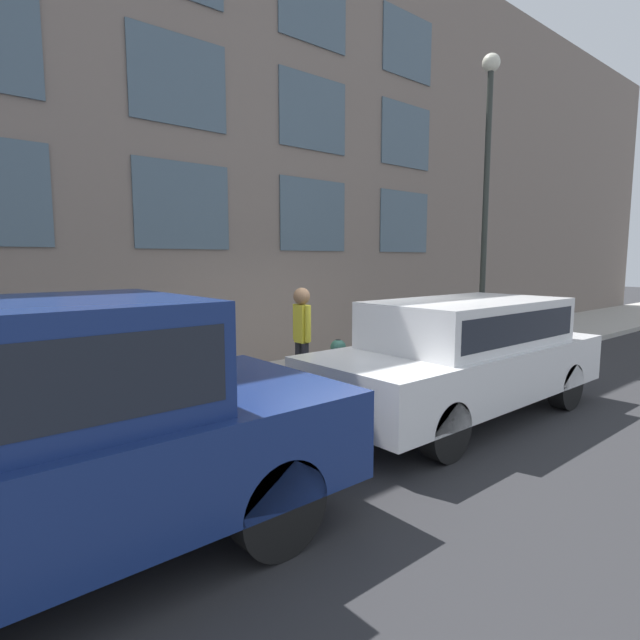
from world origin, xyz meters
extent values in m
plane|color=#2D2D30|center=(0.00, 0.00, 0.00)|extent=(80.00, 80.00, 0.00)
cube|color=#B2ADA3|center=(1.53, 0.00, 0.07)|extent=(3.07, 60.00, 0.13)
cube|color=gray|center=(3.22, 0.00, 4.87)|extent=(0.30, 40.00, 9.73)
cube|color=#4C6070|center=(3.05, -4.45, 3.16)|extent=(0.03, 1.77, 1.50)
cube|color=#4C6070|center=(3.05, -1.48, 3.16)|extent=(0.03, 1.77, 1.50)
cube|color=#4C6070|center=(3.05, 1.48, 3.16)|extent=(0.03, 1.77, 1.50)
cube|color=#4C6070|center=(3.05, -4.45, 5.25)|extent=(0.03, 1.77, 1.50)
cube|color=#4C6070|center=(3.05, -1.48, 5.25)|extent=(0.03, 1.77, 1.50)
cube|color=#4C6070|center=(3.05, 1.48, 5.25)|extent=(0.03, 1.77, 1.50)
cube|color=#4C6070|center=(3.05, -4.45, 7.35)|extent=(0.03, 1.77, 1.50)
cube|color=#4C6070|center=(3.05, -1.48, 7.35)|extent=(0.03, 1.77, 1.50)
cylinder|color=#2D7260|center=(0.39, 0.22, 0.15)|extent=(0.32, 0.32, 0.04)
cylinder|color=#2D7260|center=(0.39, 0.22, 0.49)|extent=(0.24, 0.24, 0.72)
sphere|color=#2C5D50|center=(0.39, 0.22, 0.85)|extent=(0.25, 0.25, 0.25)
cylinder|color=black|center=(0.39, 0.22, 0.93)|extent=(0.08, 0.08, 0.10)
cylinder|color=#2D7260|center=(0.39, 0.05, 0.58)|extent=(0.09, 0.10, 0.09)
cylinder|color=#2D7260|center=(0.39, 0.39, 0.58)|extent=(0.09, 0.10, 0.09)
cylinder|color=#232328|center=(0.70, 0.64, 0.53)|extent=(0.12, 0.12, 0.79)
cylinder|color=#232328|center=(0.86, 0.64, 0.53)|extent=(0.12, 0.12, 0.79)
cube|color=yellow|center=(0.78, 0.64, 1.23)|extent=(0.22, 0.15, 0.60)
cylinder|color=yellow|center=(0.63, 0.64, 1.24)|extent=(0.09, 0.09, 0.57)
cylinder|color=yellow|center=(0.93, 0.64, 1.24)|extent=(0.09, 0.09, 0.57)
sphere|color=#8C6647|center=(0.78, 0.64, 1.66)|extent=(0.26, 0.26, 0.26)
cylinder|color=black|center=(-2.13, 0.92, 0.34)|extent=(0.24, 0.69, 0.69)
cylinder|color=black|center=(-0.53, 0.92, 0.34)|extent=(0.24, 0.69, 0.69)
cylinder|color=black|center=(-2.13, -2.08, 0.34)|extent=(0.24, 0.69, 0.69)
cylinder|color=black|center=(-0.53, -2.08, 0.34)|extent=(0.24, 0.69, 0.69)
cube|color=white|center=(-1.33, -0.58, 0.69)|extent=(1.84, 4.84, 0.69)
cube|color=white|center=(-1.33, -0.70, 1.35)|extent=(1.62, 3.00, 0.63)
cube|color=#1E232D|center=(-1.33, -0.70, 1.35)|extent=(1.63, 2.76, 0.40)
cylinder|color=black|center=(-2.38, 3.36, 0.38)|extent=(0.24, 0.77, 0.77)
cylinder|color=black|center=(-0.56, 3.36, 0.38)|extent=(0.24, 0.77, 0.77)
cube|color=navy|center=(-1.47, 4.84, 0.76)|extent=(2.06, 4.76, 0.76)
cube|color=navy|center=(-1.47, 4.84, 1.54)|extent=(1.81, 2.28, 0.81)
cube|color=#1E232D|center=(-1.47, 4.84, 1.54)|extent=(1.82, 2.10, 0.52)
cylinder|color=#2D332D|center=(0.58, -4.11, 0.19)|extent=(0.26, 0.26, 0.12)
cylinder|color=#2D332D|center=(0.58, -4.11, 3.10)|extent=(0.12, 0.12, 5.94)
sphere|color=silver|center=(0.58, -4.11, 6.18)|extent=(0.36, 0.36, 0.36)
camera|label=1|loc=(-5.29, 5.42, 2.23)|focal=28.00mm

